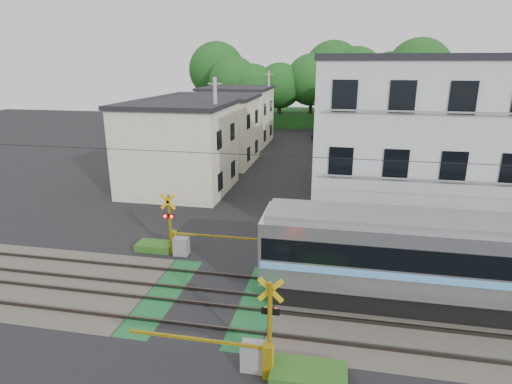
% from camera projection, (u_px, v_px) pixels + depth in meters
% --- Properties ---
extents(ground, '(120.00, 120.00, 0.00)m').
position_uv_depth(ground, '(209.00, 299.00, 16.84)').
color(ground, black).
extents(track_bed, '(120.00, 120.00, 0.14)m').
position_uv_depth(track_bed, '(209.00, 298.00, 16.83)').
color(track_bed, '#47423A').
rests_on(track_bed, ground).
extents(crossing_signal_near, '(4.74, 0.65, 3.09)m').
position_uv_depth(crossing_signal_near, '(255.00, 351.00, 12.73)').
color(crossing_signal_near, '#E3B70B').
rests_on(crossing_signal_near, ground).
extents(crossing_signal_far, '(4.74, 0.65, 3.09)m').
position_uv_depth(crossing_signal_far, '(180.00, 241.00, 20.54)').
color(crossing_signal_far, '#E3B70B').
rests_on(crossing_signal_far, ground).
extents(apartment_block, '(10.20, 8.36, 9.30)m').
position_uv_depth(apartment_block, '(412.00, 146.00, 22.81)').
color(apartment_block, silver).
rests_on(apartment_block, ground).
extents(houses_row, '(22.07, 31.35, 6.80)m').
position_uv_depth(houses_row, '(292.00, 125.00, 40.16)').
color(houses_row, silver).
rests_on(houses_row, ground).
extents(tree_hill, '(40.00, 13.87, 11.93)m').
position_uv_depth(tree_hill, '(314.00, 84.00, 59.87)').
color(tree_hill, '#1C511B').
rests_on(tree_hill, ground).
extents(catenary, '(60.00, 5.04, 7.00)m').
position_uv_depth(catenary, '(374.00, 221.00, 14.68)').
color(catenary, '#2D2D33').
rests_on(catenary, ground).
extents(utility_poles, '(7.90, 42.00, 8.00)m').
position_uv_depth(utility_poles, '(274.00, 120.00, 37.43)').
color(utility_poles, '#A5A5A0').
rests_on(utility_poles, ground).
extents(pedestrian, '(0.74, 0.63, 1.72)m').
position_uv_depth(pedestrian, '(313.00, 134.00, 49.72)').
color(pedestrian, '#27232C').
rests_on(pedestrian, ground).
extents(weed_patches, '(10.25, 8.80, 0.40)m').
position_uv_depth(weed_patches, '(252.00, 300.00, 16.38)').
color(weed_patches, '#2D5E1E').
rests_on(weed_patches, ground).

